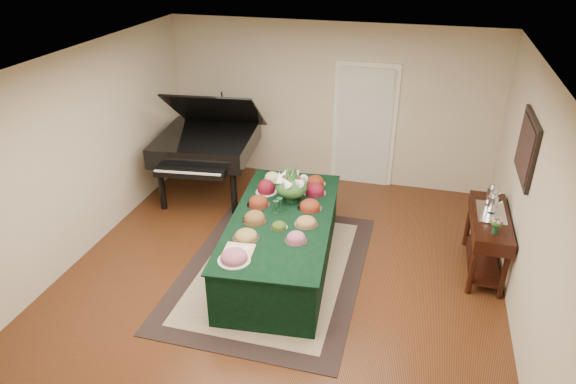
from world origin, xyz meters
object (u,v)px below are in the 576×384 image
(buffet_table, at_px, (282,242))
(mahogany_sideboard, at_px, (489,228))
(floral_centerpiece, at_px, (291,184))
(grand_piano, at_px, (207,143))

(buffet_table, xyz_separation_m, mahogany_sideboard, (2.54, 0.61, 0.25))
(buffet_table, height_order, floral_centerpiece, floral_centerpiece)
(buffet_table, xyz_separation_m, grand_piano, (-1.73, 1.69, 0.54))
(mahogany_sideboard, bearing_deg, buffet_table, -166.44)
(buffet_table, distance_m, grand_piano, 2.48)
(buffet_table, relative_size, grand_piano, 1.44)
(grand_piano, relative_size, mahogany_sideboard, 1.46)
(buffet_table, bearing_deg, mahogany_sideboard, 13.56)
(grand_piano, xyz_separation_m, mahogany_sideboard, (4.27, -1.08, -0.29))
(floral_centerpiece, distance_m, grand_piano, 2.13)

